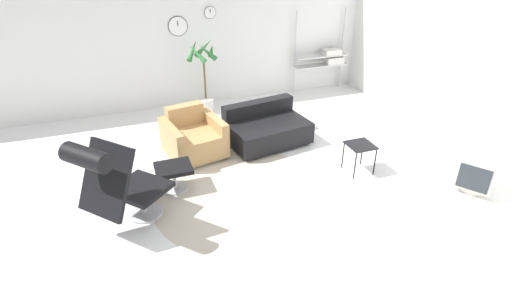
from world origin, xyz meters
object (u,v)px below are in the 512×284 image
side_table (360,148)px  shelf_unit (327,58)px  armchair_red (193,139)px  potted_plant (205,81)px  ottoman (174,172)px  couch_low (266,129)px  crt_television (476,173)px  lounge_chair (113,178)px

side_table → shelf_unit: shelf_unit is taller
armchair_red → potted_plant: (0.57, 1.59, 0.34)m
side_table → ottoman: bearing=170.3°
armchair_red → side_table: armchair_red is taller
couch_low → crt_television: couch_low is taller
crt_television → potted_plant: (-2.78, 3.82, 0.36)m
side_table → couch_low: bearing=125.8°
lounge_chair → potted_plant: potted_plant is taller
lounge_chair → armchair_red: (1.16, 1.49, -0.44)m
armchair_red → couch_low: size_ratio=0.70×
potted_plant → armchair_red: bearing=-109.7°
potted_plant → shelf_unit: (2.75, 0.31, 0.10)m
ottoman → armchair_red: bearing=62.2°
side_table → armchair_red: bearing=149.4°
lounge_chair → shelf_unit: 5.61m
couch_low → side_table: (0.94, -1.30, 0.14)m
couch_low → potted_plant: potted_plant is taller
lounge_chair → ottoman: size_ratio=2.55×
lounge_chair → side_table: size_ratio=2.81×
ottoman → crt_television: (3.79, -1.40, 0.01)m
ottoman → couch_low: (1.66, 0.85, -0.02)m
potted_plant → shelf_unit: size_ratio=0.82×
lounge_chair → ottoman: 1.08m
potted_plant → shelf_unit: shelf_unit is taller
ottoman → potted_plant: size_ratio=0.34×
couch_low → crt_television: size_ratio=2.31×
lounge_chair → crt_television: lounge_chair is taller
ottoman → side_table: (2.59, -0.44, 0.12)m
couch_low → crt_television: (2.13, -2.25, 0.03)m
side_table → crt_television: 1.53m
armchair_red → shelf_unit: bearing=-161.4°
ottoman → side_table: size_ratio=1.10×
lounge_chair → couch_low: 2.86m
armchair_red → crt_television: size_ratio=1.61×
couch_low → shelf_unit: shelf_unit is taller
crt_television → shelf_unit: shelf_unit is taller
ottoman → crt_television: bearing=-20.2°
lounge_chair → shelf_unit: bearing=84.6°
crt_television → armchair_red: bearing=22.3°
lounge_chair → potted_plant: (1.73, 3.08, -0.10)m
couch_low → crt_television: bearing=124.4°
crt_television → shelf_unit: (-0.03, 4.12, 0.46)m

